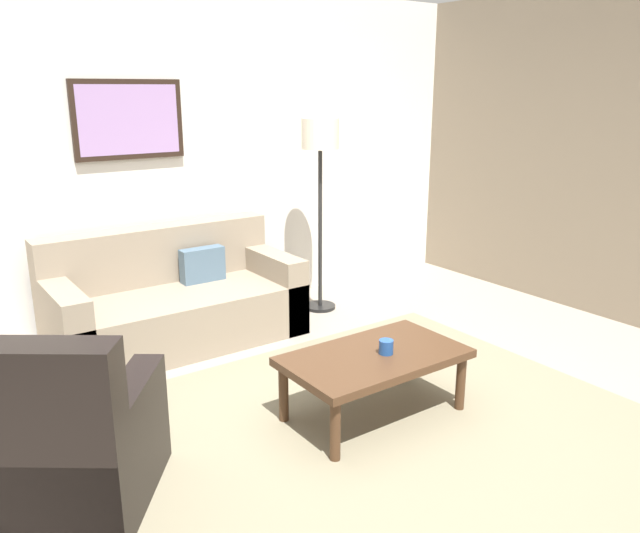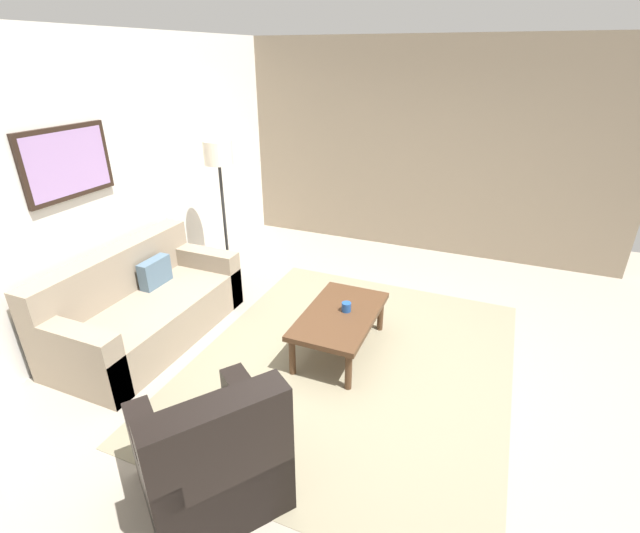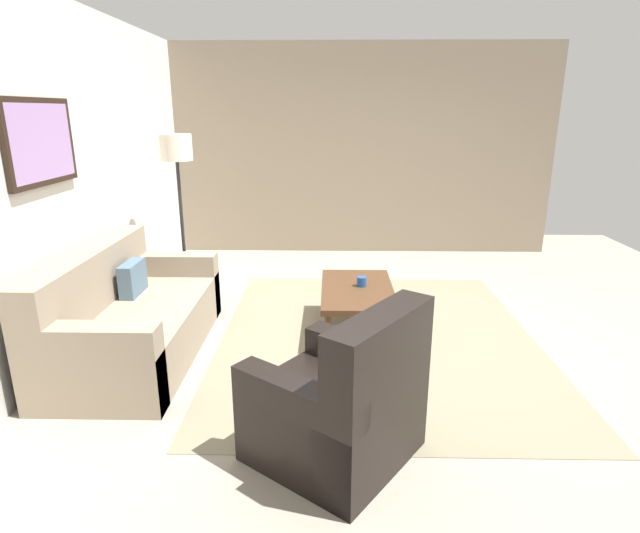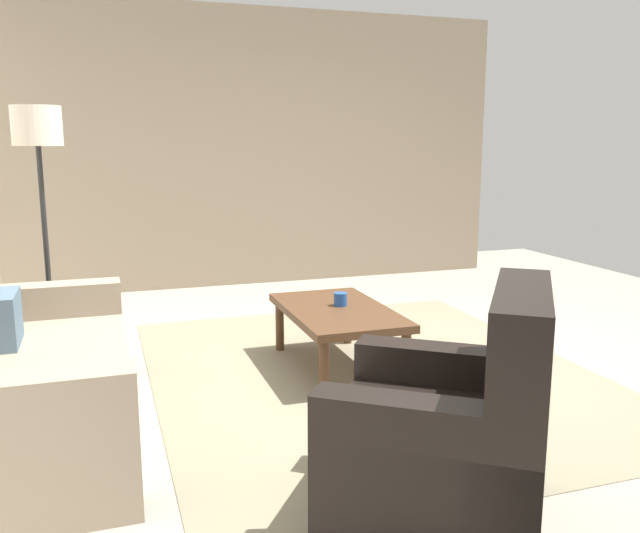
% 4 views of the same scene
% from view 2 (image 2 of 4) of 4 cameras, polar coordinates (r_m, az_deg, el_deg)
% --- Properties ---
extents(ground_plane, '(8.00, 8.00, 0.00)m').
position_cam_2_polar(ground_plane, '(4.24, 3.96, -12.15)').
color(ground_plane, gray).
extents(rear_partition, '(6.00, 0.12, 2.80)m').
position_cam_2_polar(rear_partition, '(4.98, -25.47, 9.26)').
color(rear_partition, silver).
rests_on(rear_partition, ground_plane).
extents(stone_feature_panel, '(0.12, 5.20, 2.80)m').
position_cam_2_polar(stone_feature_panel, '(6.40, 13.42, 14.10)').
color(stone_feature_panel, gray).
rests_on(stone_feature_panel, ground_plane).
extents(area_rug, '(3.29, 2.75, 0.01)m').
position_cam_2_polar(area_rug, '(4.24, 3.96, -12.11)').
color(area_rug, gray).
rests_on(area_rug, ground_plane).
extents(couch_main, '(1.91, 0.93, 0.88)m').
position_cam_2_polar(couch_main, '(4.80, -21.73, -5.00)').
color(couch_main, gray).
rests_on(couch_main, ground_plane).
extents(armchair_leather, '(1.12, 1.12, 0.95)m').
position_cam_2_polar(armchair_leather, '(3.08, -13.41, -23.10)').
color(armchair_leather, black).
rests_on(armchair_leather, ground_plane).
extents(coffee_table, '(1.10, 0.64, 0.41)m').
position_cam_2_polar(coffee_table, '(4.21, 2.55, -6.49)').
color(coffee_table, '#472D1C').
rests_on(coffee_table, ground_plane).
extents(cup, '(0.09, 0.09, 0.09)m').
position_cam_2_polar(cup, '(4.19, 3.36, -5.13)').
color(cup, '#1E478C').
rests_on(cup, coffee_table).
extents(lamp_standing, '(0.32, 0.32, 1.71)m').
position_cam_2_polar(lamp_standing, '(5.32, -12.59, 12.08)').
color(lamp_standing, black).
rests_on(lamp_standing, ground_plane).
extents(framed_artwork, '(0.88, 0.04, 0.61)m').
position_cam_2_polar(framed_artwork, '(4.58, -29.32, 11.36)').
color(framed_artwork, black).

